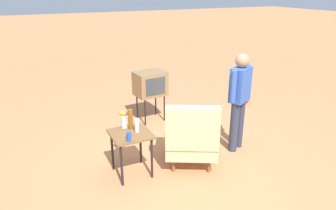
# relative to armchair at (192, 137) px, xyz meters

# --- Properties ---
(ground_plane) EXTENTS (60.00, 60.00, 0.00)m
(ground_plane) POSITION_rel_armchair_xyz_m (-0.01, -0.23, -0.50)
(ground_plane) COLOR #C17A4C
(armchair) EXTENTS (1.04, 1.05, 1.06)m
(armchair) POSITION_rel_armchair_xyz_m (0.00, 0.00, 0.00)
(armchair) COLOR brown
(armchair) RESTS_ON ground
(side_table) EXTENTS (0.56, 0.56, 0.66)m
(side_table) POSITION_rel_armchair_xyz_m (0.88, -0.20, 0.06)
(side_table) COLOR black
(side_table) RESTS_ON ground
(tv_on_stand) EXTENTS (0.64, 0.50, 1.03)m
(tv_on_stand) POSITION_rel_armchair_xyz_m (-0.13, -1.90, 0.28)
(tv_on_stand) COLOR black
(tv_on_stand) RESTS_ON ground
(person_standing) EXTENTS (0.52, 0.35, 1.64)m
(person_standing) POSITION_rel_armchair_xyz_m (-0.96, -0.16, 0.44)
(person_standing) COLOR #2D3347
(person_standing) RESTS_ON ground
(bottle_short_clear) EXTENTS (0.06, 0.06, 0.20)m
(bottle_short_clear) POSITION_rel_armchair_xyz_m (0.79, -0.20, 0.27)
(bottle_short_clear) COLOR silver
(bottle_short_clear) RESTS_ON side_table
(bottle_tall_amber) EXTENTS (0.07, 0.07, 0.30)m
(bottle_tall_amber) POSITION_rel_armchair_xyz_m (0.83, -0.33, 0.32)
(bottle_tall_amber) COLOR brown
(bottle_tall_amber) RESTS_ON side_table
(soda_can_blue) EXTENTS (0.07, 0.07, 0.12)m
(soda_can_blue) POSITION_rel_armchair_xyz_m (0.98, 0.02, 0.23)
(soda_can_blue) COLOR blue
(soda_can_blue) RESTS_ON side_table
(flower_vase) EXTENTS (0.15, 0.10, 0.27)m
(flower_vase) POSITION_rel_armchair_xyz_m (0.90, -0.41, 0.31)
(flower_vase) COLOR silver
(flower_vase) RESTS_ON side_table
(shrub_far) EXTENTS (0.33, 0.33, 0.26)m
(shrub_far) POSITION_rel_armchair_xyz_m (-2.53, -1.91, -0.37)
(shrub_far) COLOR #475B33
(shrub_far) RESTS_ON ground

